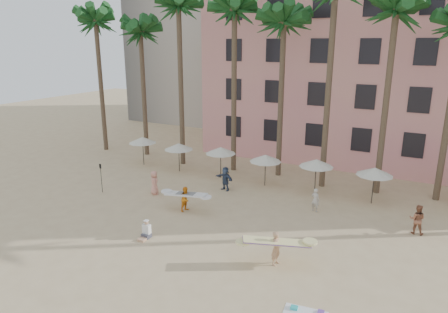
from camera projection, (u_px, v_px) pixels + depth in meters
ground at (191, 263)px, 20.41m from camera, size 120.00×120.00×0.00m
pink_hotel at (401, 74)px, 37.22m from camera, size 35.00×14.00×16.00m
palm_row at (301, 13)px, 29.38m from camera, size 44.40×5.40×16.30m
umbrella_row at (242, 154)px, 31.75m from camera, size 22.50×2.70×2.73m
carrier_yellow at (276, 246)px, 20.04m from camera, size 3.33×2.26×1.80m
carrier_white at (186, 198)px, 26.55m from camera, size 2.97×1.06×1.68m
beachgoers at (260, 190)px, 27.90m from camera, size 18.51×4.23×1.85m
paddle at (101, 174)px, 29.72m from camera, size 0.18×0.04×2.23m
seated_man at (146, 232)px, 22.96m from camera, size 0.47×0.82×1.07m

